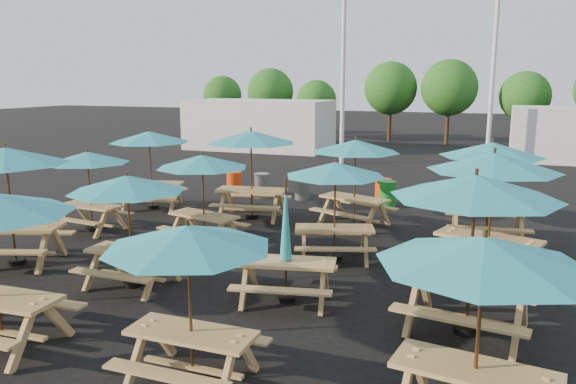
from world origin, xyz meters
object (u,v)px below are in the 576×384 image
at_px(picnic_unit_12, 483,261).
at_px(waste_bin_2, 302,187).
at_px(picnic_unit_3, 149,140).
at_px(picnic_unit_10, 335,174).
at_px(picnic_unit_15, 492,154).
at_px(waste_bin_3, 383,191).
at_px(picnic_unit_6, 202,165).
at_px(waste_bin_0, 234,184).
at_px(picnic_unit_14, 494,168).
at_px(waste_bin_4, 388,194).
at_px(picnic_unit_13, 475,194).
at_px(picnic_unit_9, 286,251).
at_px(picnic_unit_7, 251,141).
at_px(picnic_unit_2, 88,161).
at_px(picnic_unit_8, 188,244).
at_px(picnic_unit_1, 6,161).
at_px(picnic_unit_5, 127,189).
at_px(picnic_unit_11, 356,150).

distance_m(picnic_unit_12, waste_bin_2, 12.84).
bearing_deg(picnic_unit_3, picnic_unit_10, -41.53).
distance_m(picnic_unit_10, waste_bin_2, 6.61).
height_order(picnic_unit_15, waste_bin_3, picnic_unit_15).
height_order(picnic_unit_6, picnic_unit_12, picnic_unit_12).
bearing_deg(waste_bin_2, waste_bin_0, -174.37).
xyz_separation_m(picnic_unit_14, waste_bin_4, (-3.09, 5.67, -1.83)).
relative_size(picnic_unit_13, picnic_unit_14, 0.90).
distance_m(picnic_unit_12, waste_bin_3, 12.05).
relative_size(picnic_unit_3, picnic_unit_10, 1.09).
bearing_deg(picnic_unit_15, picnic_unit_9, -128.05).
distance_m(picnic_unit_12, waste_bin_0, 13.93).
xyz_separation_m(picnic_unit_12, picnic_unit_13, (-0.21, 2.63, 0.21)).
height_order(picnic_unit_7, waste_bin_0, picnic_unit_7).
distance_m(picnic_unit_2, waste_bin_4, 8.90).
xyz_separation_m(picnic_unit_8, waste_bin_2, (-2.48, 11.45, -1.48)).
bearing_deg(picnic_unit_1, picnic_unit_6, 23.46).
relative_size(picnic_unit_15, waste_bin_4, 3.36).
xyz_separation_m(waste_bin_2, waste_bin_3, (2.67, 0.23, 0.00)).
bearing_deg(picnic_unit_6, picnic_unit_5, -75.43).
distance_m(picnic_unit_2, picnic_unit_11, 7.01).
height_order(picnic_unit_1, picnic_unit_10, picnic_unit_1).
relative_size(picnic_unit_2, picnic_unit_7, 0.80).
bearing_deg(picnic_unit_1, waste_bin_2, 48.02).
bearing_deg(waste_bin_0, picnic_unit_10, -47.06).
bearing_deg(picnic_unit_5, picnic_unit_10, 43.63).
xyz_separation_m(picnic_unit_8, picnic_unit_11, (-0.00, 8.67, 0.19)).
height_order(picnic_unit_5, waste_bin_2, picnic_unit_5).
bearing_deg(picnic_unit_8, waste_bin_3, 89.12).
xyz_separation_m(picnic_unit_12, waste_bin_2, (-5.98, 11.24, -1.61)).
xyz_separation_m(picnic_unit_1, picnic_unit_14, (9.56, 2.73, -0.01)).
distance_m(picnic_unit_3, picnic_unit_7, 3.42).
relative_size(picnic_unit_8, picnic_unit_13, 0.74).
distance_m(picnic_unit_11, waste_bin_4, 3.14).
bearing_deg(picnic_unit_3, waste_bin_4, 3.78).
bearing_deg(picnic_unit_13, picnic_unit_7, 146.50).
bearing_deg(picnic_unit_13, waste_bin_0, 142.83).
relative_size(picnic_unit_12, picnic_unit_14, 0.81).
relative_size(picnic_unit_5, waste_bin_0, 2.71).
bearing_deg(picnic_unit_8, picnic_unit_9, 87.16).
bearing_deg(picnic_unit_14, picnic_unit_8, -103.91).
bearing_deg(picnic_unit_11, waste_bin_0, 171.57).
height_order(picnic_unit_5, waste_bin_4, picnic_unit_5).
bearing_deg(picnic_unit_8, waste_bin_4, 87.95).
bearing_deg(picnic_unit_12, waste_bin_3, 114.20).
height_order(waste_bin_2, waste_bin_4, same).
relative_size(picnic_unit_13, waste_bin_3, 3.55).
relative_size(picnic_unit_10, waste_bin_2, 3.40).
bearing_deg(waste_bin_3, picnic_unit_5, -108.88).
relative_size(picnic_unit_1, waste_bin_4, 4.00).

